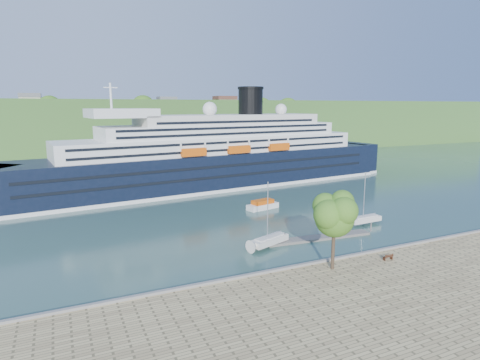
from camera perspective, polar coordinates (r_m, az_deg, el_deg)
name	(u,v)px	position (r m, az deg, el deg)	size (l,w,h in m)	color
ground	(355,262)	(59.17, 16.04, -11.12)	(400.00, 400.00, 0.00)	#294942
far_hillside	(144,127)	(190.13, -13.56, 7.36)	(400.00, 50.00, 24.00)	#2F5923
quay_coping	(356,254)	(58.63, 16.23, -10.13)	(220.00, 0.50, 0.30)	slate
cruise_ship	(210,137)	(105.98, -4.26, 6.09)	(118.56, 17.26, 26.62)	black
park_bench	(388,257)	(58.24, 20.29, -10.18)	(1.46, 0.60, 0.93)	#482614
promenade_tree	(334,227)	(51.71, 13.23, -6.55)	(6.61, 6.61, 10.95)	#396C1C
floating_pontoon	(319,238)	(67.30, 11.11, -8.06)	(18.43, 2.25, 0.41)	gray
sailboat_white_near	(270,216)	(61.42, 4.27, -5.11)	(7.58, 2.11, 9.79)	silver
sailboat_white_far	(366,200)	(76.32, 17.49, -2.68)	(7.19, 2.00, 9.28)	silver
tender_launch	(263,204)	(84.63, 3.24, -3.48)	(7.14, 2.44, 1.97)	#D5530C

